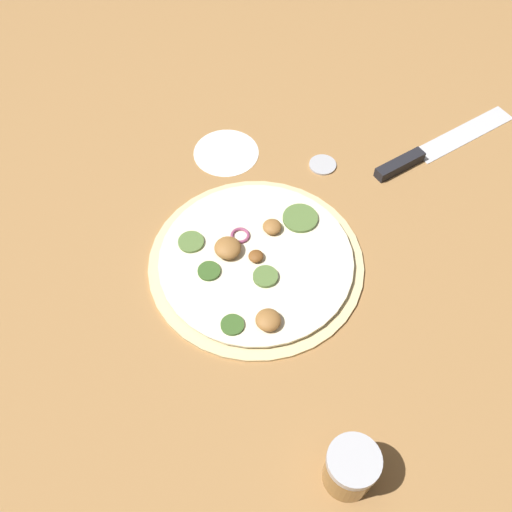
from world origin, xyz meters
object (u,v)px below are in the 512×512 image
knife (424,153)px  spice_jar (350,468)px  pizza (256,261)px  loose_cap (323,164)px

knife → spice_jar: (0.55, -0.02, 0.03)m
pizza → loose_cap: size_ratio=7.04×
pizza → loose_cap: bearing=166.7°
pizza → spice_jar: 0.32m
knife → loose_cap: (0.07, -0.16, -0.00)m
knife → spice_jar: 0.55m
knife → loose_cap: bearing=154.9°
spice_jar → knife: bearing=177.7°
pizza → spice_jar: size_ratio=4.32×
pizza → spice_jar: spice_jar is taller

